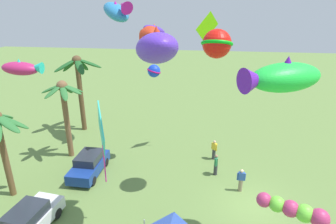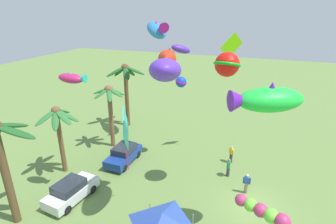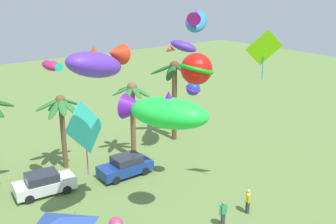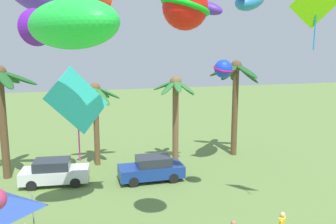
{
  "view_description": "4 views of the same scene",
  "coord_description": "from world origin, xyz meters",
  "px_view_note": "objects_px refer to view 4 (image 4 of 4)",
  "views": [
    {
      "loc": [
        -14.47,
        3.17,
        11.39
      ],
      "look_at": [
        -0.06,
        5.15,
        5.8
      ],
      "focal_mm": 30.31,
      "sensor_mm": 36.0,
      "label": 1
    },
    {
      "loc": [
        -15.8,
        0.21,
        12.71
      ],
      "look_at": [
        0.22,
        6.27,
        6.02
      ],
      "focal_mm": 28.73,
      "sensor_mm": 36.0,
      "label": 2
    },
    {
      "loc": [
        -11.52,
        -11.82,
        13.34
      ],
      "look_at": [
        1.22,
        4.96,
        6.57
      ],
      "focal_mm": 42.8,
      "sensor_mm": 36.0,
      "label": 3
    },
    {
      "loc": [
        -2.75,
        -9.13,
        8.01
      ],
      "look_at": [
        1.18,
        4.63,
        5.42
      ],
      "focal_mm": 38.04,
      "sensor_mm": 36.0,
      "label": 4
    }
  ],
  "objects_px": {
    "parked_car_0": "(54,172)",
    "kite_fish_0": "(204,8)",
    "palm_tree_0": "(1,95)",
    "kite_ball_1": "(185,7)",
    "palm_tree_2": "(95,102)",
    "kite_diamond_7": "(317,2)",
    "kite_fish_4": "(67,24)",
    "kite_diamond_5": "(77,102)",
    "parked_car_1": "(152,169)",
    "kite_fish_2": "(62,1)",
    "kite_ball_3": "(223,69)",
    "palm_tree_1": "(176,100)",
    "palm_tree_3": "(236,85)",
    "kite_fish_8": "(66,37)"
  },
  "relations": [
    {
      "from": "parked_car_0",
      "to": "kite_fish_0",
      "type": "distance_m",
      "value": 12.77
    },
    {
      "from": "kite_diamond_7",
      "to": "kite_fish_2",
      "type": "bearing_deg",
      "value": 168.15
    },
    {
      "from": "palm_tree_3",
      "to": "kite_diamond_5",
      "type": "bearing_deg",
      "value": -150.88
    },
    {
      "from": "palm_tree_1",
      "to": "kite_fish_8",
      "type": "bearing_deg",
      "value": -163.63
    },
    {
      "from": "palm_tree_2",
      "to": "kite_diamond_7",
      "type": "distance_m",
      "value": 15.1
    },
    {
      "from": "kite_ball_1",
      "to": "kite_fish_8",
      "type": "relative_size",
      "value": 0.95
    },
    {
      "from": "palm_tree_1",
      "to": "kite_diamond_5",
      "type": "relative_size",
      "value": 1.33
    },
    {
      "from": "palm_tree_1",
      "to": "parked_car_0",
      "type": "height_order",
      "value": "palm_tree_1"
    },
    {
      "from": "palm_tree_1",
      "to": "kite_fish_4",
      "type": "xyz_separation_m",
      "value": [
        -6.94,
        -13.45,
        4.04
      ]
    },
    {
      "from": "palm_tree_0",
      "to": "kite_diamond_5",
      "type": "distance_m",
      "value": 7.21
    },
    {
      "from": "palm_tree_1",
      "to": "kite_diamond_5",
      "type": "bearing_deg",
      "value": -140.58
    },
    {
      "from": "palm_tree_1",
      "to": "kite_diamond_7",
      "type": "bearing_deg",
      "value": -75.68
    },
    {
      "from": "palm_tree_2",
      "to": "kite_ball_3",
      "type": "distance_m",
      "value": 10.24
    },
    {
      "from": "kite_ball_1",
      "to": "parked_car_0",
      "type": "bearing_deg",
      "value": 117.83
    },
    {
      "from": "palm_tree_1",
      "to": "parked_car_1",
      "type": "distance_m",
      "value": 5.08
    },
    {
      "from": "kite_fish_2",
      "to": "kite_diamond_5",
      "type": "relative_size",
      "value": 0.9
    },
    {
      "from": "parked_car_1",
      "to": "palm_tree_0",
      "type": "bearing_deg",
      "value": 161.29
    },
    {
      "from": "palm_tree_2",
      "to": "parked_car_1",
      "type": "xyz_separation_m",
      "value": [
        2.95,
        -3.9,
        -3.65
      ]
    },
    {
      "from": "palm_tree_0",
      "to": "parked_car_0",
      "type": "relative_size",
      "value": 1.72
    },
    {
      "from": "kite_diamond_5",
      "to": "kite_diamond_7",
      "type": "xyz_separation_m",
      "value": [
        9.21,
        -4.9,
        4.33
      ]
    },
    {
      "from": "kite_diamond_5",
      "to": "kite_diamond_7",
      "type": "distance_m",
      "value": 11.29
    },
    {
      "from": "parked_car_0",
      "to": "kite_fish_0",
      "type": "bearing_deg",
      "value": -37.29
    },
    {
      "from": "kite_fish_0",
      "to": "kite_fish_4",
      "type": "relative_size",
      "value": 0.46
    },
    {
      "from": "kite_fish_0",
      "to": "kite_ball_1",
      "type": "height_order",
      "value": "kite_fish_0"
    },
    {
      "from": "palm_tree_0",
      "to": "palm_tree_2",
      "type": "relative_size",
      "value": 1.23
    },
    {
      "from": "palm_tree_3",
      "to": "palm_tree_2",
      "type": "bearing_deg",
      "value": 177.77
    },
    {
      "from": "palm_tree_0",
      "to": "parked_car_1",
      "type": "xyz_separation_m",
      "value": [
        8.57,
        -2.9,
        -4.49
      ]
    },
    {
      "from": "kite_fish_0",
      "to": "kite_ball_3",
      "type": "relative_size",
      "value": 1.46
    },
    {
      "from": "palm_tree_0",
      "to": "kite_fish_8",
      "type": "height_order",
      "value": "kite_fish_8"
    },
    {
      "from": "palm_tree_2",
      "to": "kite_diamond_7",
      "type": "relative_size",
      "value": 1.93
    },
    {
      "from": "palm_tree_2",
      "to": "kite_fish_8",
      "type": "bearing_deg",
      "value": -116.32
    },
    {
      "from": "kite_diamond_7",
      "to": "kite_fish_4",
      "type": "bearing_deg",
      "value": -161.84
    },
    {
      "from": "palm_tree_0",
      "to": "kite_fish_0",
      "type": "height_order",
      "value": "kite_fish_0"
    },
    {
      "from": "parked_car_0",
      "to": "kite_ball_3",
      "type": "xyz_separation_m",
      "value": [
        8.29,
        -5.26,
        6.26
      ]
    },
    {
      "from": "kite_fish_0",
      "to": "kite_diamond_7",
      "type": "bearing_deg",
      "value": -43.99
    },
    {
      "from": "palm_tree_0",
      "to": "kite_fish_4",
      "type": "distance_m",
      "value": 14.77
    },
    {
      "from": "kite_fish_8",
      "to": "kite_diamond_7",
      "type": "bearing_deg",
      "value": -40.86
    },
    {
      "from": "kite_fish_4",
      "to": "kite_diamond_7",
      "type": "distance_m",
      "value": 10.15
    },
    {
      "from": "kite_fish_2",
      "to": "kite_fish_4",
      "type": "relative_size",
      "value": 1.08
    },
    {
      "from": "kite_ball_1",
      "to": "kite_fish_8",
      "type": "distance_m",
      "value": 9.7
    },
    {
      "from": "parked_car_1",
      "to": "kite_fish_4",
      "type": "height_order",
      "value": "kite_fish_4"
    },
    {
      "from": "palm_tree_1",
      "to": "kite_fish_2",
      "type": "distance_m",
      "value": 12.04
    },
    {
      "from": "kite_fish_2",
      "to": "kite_ball_1",
      "type": "bearing_deg",
      "value": -33.15
    },
    {
      "from": "kite_ball_1",
      "to": "kite_diamond_7",
      "type": "relative_size",
      "value": 0.63
    },
    {
      "from": "palm_tree_3",
      "to": "kite_fish_4",
      "type": "bearing_deg",
      "value": -129.42
    },
    {
      "from": "palm_tree_3",
      "to": "kite_fish_2",
      "type": "height_order",
      "value": "kite_fish_2"
    },
    {
      "from": "palm_tree_0",
      "to": "kite_diamond_5",
      "type": "height_order",
      "value": "kite_diamond_5"
    },
    {
      "from": "palm_tree_0",
      "to": "palm_tree_1",
      "type": "xyz_separation_m",
      "value": [
        10.85,
        -0.4,
        -0.7
      ]
    },
    {
      "from": "kite_ball_3",
      "to": "kite_diamond_5",
      "type": "distance_m",
      "value": 7.2
    },
    {
      "from": "palm_tree_0",
      "to": "kite_diamond_5",
      "type": "xyz_separation_m",
      "value": [
        4.28,
        -5.81,
        0.21
      ]
    }
  ]
}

